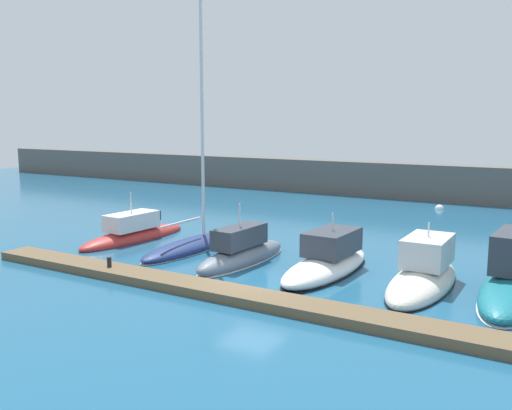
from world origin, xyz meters
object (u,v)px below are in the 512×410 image
object	(u,v)px
motorboat_slate_third	(242,253)
motorboat_ivory_fifth	(424,276)
sailboat_navy_second	(193,243)
motorboat_white_fourth	(328,261)
mooring_buoy_white	(439,209)
motorboat_red_nearest	(134,234)
dock_bollard	(109,262)

from	to	relation	value
motorboat_slate_third	motorboat_ivory_fifth	world-z (taller)	motorboat_slate_third
sailboat_navy_second	motorboat_white_fourth	bearing A→B (deg)	-93.88
motorboat_white_fourth	motorboat_ivory_fifth	bearing A→B (deg)	-87.37
mooring_buoy_white	motorboat_ivory_fifth	bearing A→B (deg)	-79.28
motorboat_red_nearest	mooring_buoy_white	size ratio (longest dim) A/B	11.49
motorboat_slate_third	mooring_buoy_white	distance (m)	22.32
motorboat_red_nearest	motorboat_slate_third	distance (m)	8.33
sailboat_navy_second	mooring_buoy_white	distance (m)	22.40
sailboat_navy_second	mooring_buoy_white	xyz separation A→B (m)	(8.41, 20.75, -0.36)
sailboat_navy_second	motorboat_slate_third	bearing A→B (deg)	-106.08
motorboat_ivory_fifth	dock_bollard	xyz separation A→B (m)	(-12.66, -5.45, 0.13)
sailboat_navy_second	dock_bollard	xyz separation A→B (m)	(-0.23, -5.93, 0.23)
motorboat_red_nearest	sailboat_navy_second	distance (m)	4.44
motorboat_red_nearest	sailboat_navy_second	bearing A→B (deg)	-89.64
sailboat_navy_second	dock_bollard	size ratio (longest dim) A/B	33.29
dock_bollard	motorboat_white_fourth	bearing A→B (deg)	33.00
motorboat_red_nearest	motorboat_white_fourth	xyz separation A→B (m)	(12.53, -0.70, 0.17)
sailboat_navy_second	motorboat_slate_third	world-z (taller)	sailboat_navy_second
motorboat_red_nearest	motorboat_slate_third	world-z (taller)	motorboat_slate_third
motorboat_ivory_fifth	dock_bollard	size ratio (longest dim) A/B	16.72
dock_bollard	sailboat_navy_second	bearing A→B (deg)	87.77
sailboat_navy_second	motorboat_ivory_fifth	world-z (taller)	sailboat_navy_second
sailboat_navy_second	dock_bollard	bearing A→B (deg)	177.56
dock_bollard	motorboat_red_nearest	bearing A→B (deg)	124.53
motorboat_red_nearest	mooring_buoy_white	bearing A→B (deg)	-29.34
motorboat_red_nearest	motorboat_ivory_fifth	world-z (taller)	motorboat_red_nearest
motorboat_slate_third	dock_bollard	bearing A→B (deg)	142.69
motorboat_slate_third	motorboat_white_fourth	bearing A→B (deg)	-80.05
motorboat_red_nearest	dock_bollard	size ratio (longest dim) A/B	18.18
motorboat_white_fourth	dock_bollard	distance (m)	9.93
sailboat_navy_second	motorboat_white_fourth	distance (m)	8.11
motorboat_red_nearest	dock_bollard	bearing A→B (deg)	-142.85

